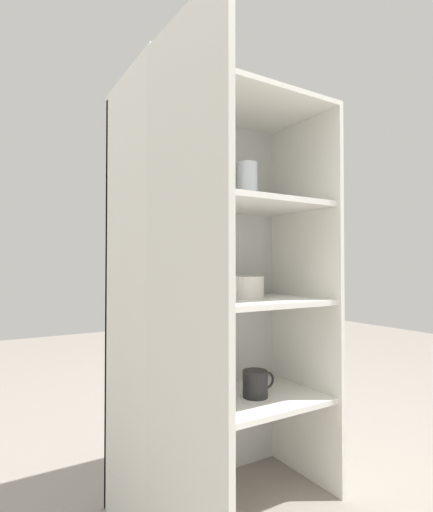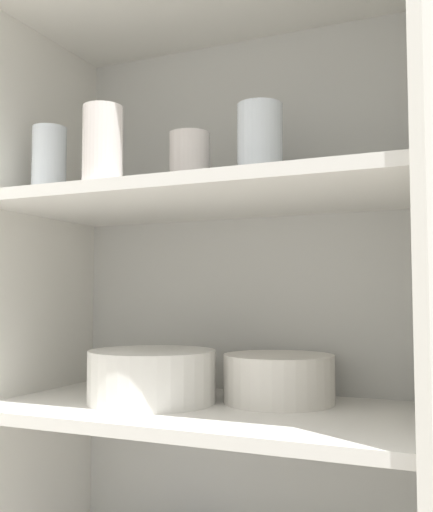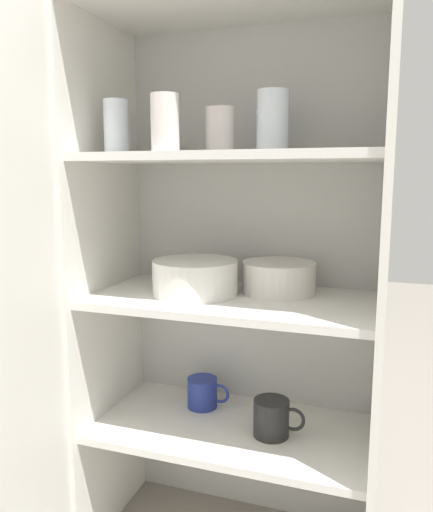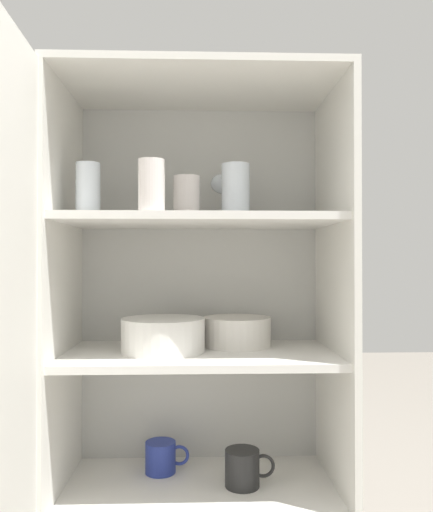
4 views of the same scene
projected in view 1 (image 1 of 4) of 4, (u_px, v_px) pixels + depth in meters
cupboard_back_panel at (200, 297)px, 1.58m from camera, size 0.75×0.02×1.42m
cupboard_side_left at (127, 307)px, 1.22m from camera, size 0.02×0.41×1.42m
cupboard_side_right at (303, 297)px, 1.61m from camera, size 0.02×0.41×1.42m
cupboard_top_panel at (227, 101)px, 1.43m from camera, size 0.75×0.41×0.02m
shelf_board_lower at (227, 404)px, 1.41m from camera, size 0.71×0.37×0.02m
shelf_board_middle at (227, 303)px, 1.42m from camera, size 0.71×0.37×0.02m
shelf_board_upper at (227, 202)px, 1.42m from camera, size 0.71×0.37×0.02m
cupboard_door at (183, 323)px, 0.89m from camera, size 0.03×0.37×1.42m
tumbler_glass_0 at (216, 183)px, 1.42m from camera, size 0.07×0.07×0.11m
tumbler_glass_1 at (247, 182)px, 1.48m from camera, size 0.08×0.08×0.15m
tumbler_glass_2 at (159, 167)px, 1.22m from camera, size 0.06×0.06×0.13m
tumbler_glass_3 at (219, 170)px, 1.25m from camera, size 0.06×0.06×0.13m
wine_glass_0 at (227, 179)px, 1.55m from camera, size 0.07×0.07×0.14m
plate_stack_white at (204, 289)px, 1.36m from camera, size 0.22×0.22×0.09m
mixing_bowl_large at (239, 286)px, 1.54m from camera, size 0.19×0.19×0.08m
coffee_mug_primary at (189, 388)px, 1.42m from camera, size 0.12×0.09×0.09m
coffee_mug_extra_1 at (256, 384)px, 1.46m from camera, size 0.13×0.09×0.10m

